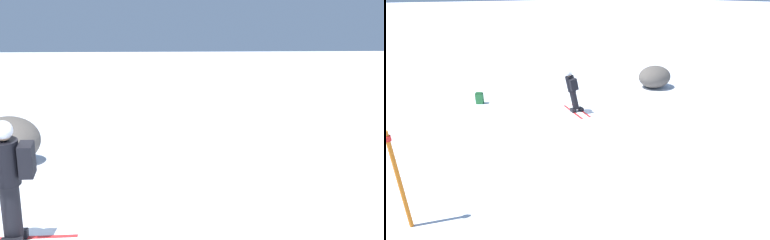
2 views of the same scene
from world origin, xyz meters
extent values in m
plane|color=white|center=(0.00, 0.00, 0.00)|extent=(300.00, 300.00, 0.00)
cube|color=red|center=(1.17, 0.02, 0.01)|extent=(0.26, 1.66, 0.01)
cube|color=black|center=(1.17, 0.02, 0.07)|extent=(0.17, 0.29, 0.12)
cylinder|color=black|center=(1.46, -0.01, 0.51)|extent=(0.44, 0.30, 0.81)
cylinder|color=black|center=(1.60, -0.03, 1.19)|extent=(0.49, 0.39, 0.67)
sphere|color=tan|center=(1.69, -0.03, 1.59)|extent=(0.28, 0.25, 0.26)
sphere|color=silver|center=(1.70, -0.04, 1.62)|extent=(0.32, 0.28, 0.30)
cube|color=black|center=(1.64, 0.23, 1.22)|extent=(0.38, 0.22, 0.49)
ellipsoid|color=#4C4742|center=(-3.68, -0.66, 0.54)|extent=(1.67, 1.42, 1.09)
camera|label=1|loc=(8.68, 0.91, 2.71)|focal=50.00mm
camera|label=2|loc=(7.40, 9.49, 4.46)|focal=28.00mm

